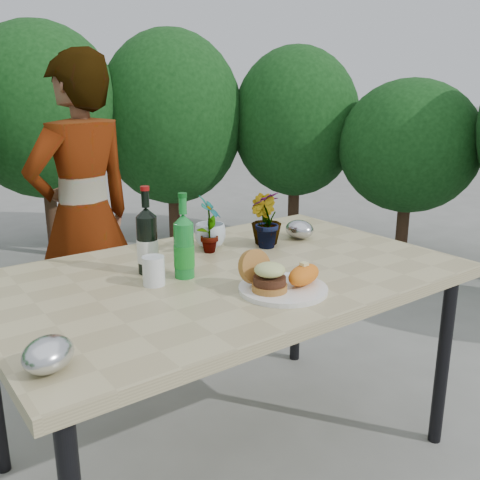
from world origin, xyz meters
TOP-DOWN VIEW (x-y plane):
  - ground at (0.00, 0.00)m, footprint 80.00×80.00m
  - patio_table at (0.00, 0.00)m, footprint 1.60×1.00m
  - shrub_hedge at (0.12, 1.64)m, footprint 6.81×5.01m
  - dinner_plate at (0.03, -0.27)m, footprint 0.28×0.28m
  - burger_stack at (-0.02, -0.25)m, footprint 0.11×0.16m
  - sweet_potato at (0.10, -0.29)m, footprint 0.17×0.12m
  - grilled_veg at (0.05, -0.17)m, footprint 0.08×0.05m
  - wine_bottle at (-0.23, 0.14)m, footprint 0.07×0.07m
  - sparkling_water at (-0.15, 0.03)m, footprint 0.07×0.07m
  - plastic_cup at (-0.27, 0.03)m, footprint 0.07×0.07m
  - seedling_left at (0.07, 0.22)m, footprint 0.14×0.14m
  - seedling_mid at (0.29, 0.15)m, footprint 0.12×0.14m
  - seedling_right at (0.32, 0.18)m, footprint 0.14×0.14m
  - blue_bowl at (0.11, 0.27)m, footprint 0.16×0.16m
  - foil_packet_left at (-0.71, -0.32)m, footprint 0.17×0.17m
  - foil_packet_right at (0.49, 0.16)m, footprint 0.11×0.14m
  - person at (-0.14, 0.98)m, footprint 0.63×0.48m

SIDE VIEW (x-z plane):
  - ground at x=0.00m, z-range 0.00..0.00m
  - patio_table at x=0.00m, z-range 0.32..1.07m
  - dinner_plate at x=0.03m, z-range 0.75..0.76m
  - person at x=-0.14m, z-range 0.00..1.54m
  - grilled_veg at x=0.05m, z-range 0.76..0.79m
  - foil_packet_left at x=-0.71m, z-range 0.75..0.83m
  - foil_packet_right at x=0.49m, z-range 0.75..0.83m
  - sweet_potato at x=0.10m, z-range 0.77..0.83m
  - plastic_cup at x=-0.27m, z-range 0.75..0.84m
  - blue_bowl at x=0.11m, z-range 0.75..0.85m
  - burger_stack at x=-0.02m, z-range 0.75..0.87m
  - sparkling_water at x=-0.15m, z-range 0.71..1.00m
  - seedling_mid at x=0.29m, z-range 0.75..0.96m
  - seedling_right at x=0.32m, z-range 0.75..0.97m
  - wine_bottle at x=-0.23m, z-range 0.71..1.01m
  - seedling_left at x=0.07m, z-range 0.75..0.97m
  - shrub_hedge at x=0.12m, z-range 0.13..2.02m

